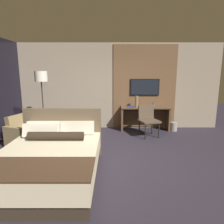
{
  "coord_description": "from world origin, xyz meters",
  "views": [
    {
      "loc": [
        0.04,
        -4.07,
        1.88
      ],
      "look_at": [
        0.02,
        0.8,
        0.9
      ],
      "focal_mm": 32.0,
      "sensor_mm": 36.0,
      "label": 1
    }
  ],
  "objects_px": {
    "tv": "(145,87)",
    "vase_short": "(154,104)",
    "bed": "(51,160)",
    "vase_tall": "(137,101)",
    "desk": "(145,114)",
    "book": "(131,107)",
    "armchair_by_window": "(28,135)",
    "floor_lamp": "(42,82)",
    "waste_bin": "(174,127)",
    "desk_chair": "(148,118)"
  },
  "relations": [
    {
      "from": "floor_lamp",
      "to": "tv",
      "type": "bearing_deg",
      "value": 18.88
    },
    {
      "from": "desk",
      "to": "vase_tall",
      "type": "bearing_deg",
      "value": -170.0
    },
    {
      "from": "desk",
      "to": "tv",
      "type": "xyz_separation_m",
      "value": [
        0.0,
        0.2,
        0.88
      ]
    },
    {
      "from": "desk_chair",
      "to": "vase_short",
      "type": "xyz_separation_m",
      "value": [
        0.3,
        0.7,
        0.3
      ]
    },
    {
      "from": "floor_lamp",
      "to": "armchair_by_window",
      "type": "bearing_deg",
      "value": -114.58
    },
    {
      "from": "desk_chair",
      "to": "desk",
      "type": "bearing_deg",
      "value": 71.3
    },
    {
      "from": "desk_chair",
      "to": "waste_bin",
      "type": "height_order",
      "value": "desk_chair"
    },
    {
      "from": "bed",
      "to": "desk_chair",
      "type": "height_order",
      "value": "bed"
    },
    {
      "from": "vase_tall",
      "to": "waste_bin",
      "type": "relative_size",
      "value": 1.28
    },
    {
      "from": "desk_chair",
      "to": "floor_lamp",
      "type": "bearing_deg",
      "value": 166.68
    },
    {
      "from": "waste_bin",
      "to": "bed",
      "type": "bearing_deg",
      "value": -137.15
    },
    {
      "from": "bed",
      "to": "vase_tall",
      "type": "relative_size",
      "value": 6.09
    },
    {
      "from": "floor_lamp",
      "to": "desk_chair",
      "type": "bearing_deg",
      "value": 3.68
    },
    {
      "from": "tv",
      "to": "vase_short",
      "type": "height_order",
      "value": "tv"
    },
    {
      "from": "desk",
      "to": "desk_chair",
      "type": "xyz_separation_m",
      "value": [
        -0.02,
        -0.64,
        0.04
      ]
    },
    {
      "from": "desk_chair",
      "to": "vase_short",
      "type": "distance_m",
      "value": 0.81
    },
    {
      "from": "bed",
      "to": "book",
      "type": "height_order",
      "value": "bed"
    },
    {
      "from": "armchair_by_window",
      "to": "vase_tall",
      "type": "relative_size",
      "value": 2.84
    },
    {
      "from": "bed",
      "to": "book",
      "type": "relative_size",
      "value": 8.88
    },
    {
      "from": "tv",
      "to": "vase_short",
      "type": "bearing_deg",
      "value": -27.51
    },
    {
      "from": "vase_short",
      "to": "armchair_by_window",
      "type": "bearing_deg",
      "value": -157.54
    },
    {
      "from": "tv",
      "to": "waste_bin",
      "type": "distance_m",
      "value": 1.59
    },
    {
      "from": "desk",
      "to": "book",
      "type": "bearing_deg",
      "value": -169.79
    },
    {
      "from": "floor_lamp",
      "to": "vase_short",
      "type": "height_order",
      "value": "floor_lamp"
    },
    {
      "from": "desk_chair",
      "to": "armchair_by_window",
      "type": "height_order",
      "value": "desk_chair"
    },
    {
      "from": "bed",
      "to": "book",
      "type": "distance_m",
      "value": 3.44
    },
    {
      "from": "desk",
      "to": "waste_bin",
      "type": "bearing_deg",
      "value": -8.92
    },
    {
      "from": "vase_tall",
      "to": "bed",
      "type": "bearing_deg",
      "value": -122.56
    },
    {
      "from": "vase_short",
      "to": "waste_bin",
      "type": "bearing_deg",
      "value": -17.19
    },
    {
      "from": "vase_tall",
      "to": "book",
      "type": "height_order",
      "value": "vase_tall"
    },
    {
      "from": "bed",
      "to": "vase_short",
      "type": "distance_m",
      "value": 3.99
    },
    {
      "from": "armchair_by_window",
      "to": "vase_tall",
      "type": "height_order",
      "value": "vase_tall"
    },
    {
      "from": "desk",
      "to": "waste_bin",
      "type": "xyz_separation_m",
      "value": [
        0.92,
        -0.15,
        -0.37
      ]
    },
    {
      "from": "desk",
      "to": "tv",
      "type": "bearing_deg",
      "value": 90.0
    },
    {
      "from": "armchair_by_window",
      "to": "book",
      "type": "relative_size",
      "value": 4.14
    },
    {
      "from": "desk",
      "to": "vase_tall",
      "type": "height_order",
      "value": "vase_tall"
    },
    {
      "from": "floor_lamp",
      "to": "book",
      "type": "bearing_deg",
      "value": 16.37
    },
    {
      "from": "desk",
      "to": "book",
      "type": "distance_m",
      "value": 0.56
    },
    {
      "from": "bed",
      "to": "floor_lamp",
      "type": "relative_size",
      "value": 1.15
    },
    {
      "from": "tv",
      "to": "bed",
      "type": "bearing_deg",
      "value": -124.11
    },
    {
      "from": "tv",
      "to": "waste_bin",
      "type": "xyz_separation_m",
      "value": [
        0.92,
        -0.35,
        -1.25
      ]
    },
    {
      "from": "armchair_by_window",
      "to": "floor_lamp",
      "type": "bearing_deg",
      "value": -5.51
    },
    {
      "from": "desk",
      "to": "desk_chair",
      "type": "distance_m",
      "value": 0.64
    },
    {
      "from": "bed",
      "to": "vase_tall",
      "type": "xyz_separation_m",
      "value": [
        1.91,
        2.99,
        0.62
      ]
    },
    {
      "from": "vase_tall",
      "to": "waste_bin",
      "type": "bearing_deg",
      "value": -4.47
    },
    {
      "from": "vase_tall",
      "to": "vase_short",
      "type": "bearing_deg",
      "value": 10.45
    },
    {
      "from": "vase_short",
      "to": "bed",
      "type": "bearing_deg",
      "value": -128.67
    },
    {
      "from": "tv",
      "to": "floor_lamp",
      "type": "distance_m",
      "value": 3.21
    },
    {
      "from": "bed",
      "to": "tv",
      "type": "height_order",
      "value": "tv"
    },
    {
      "from": "tv",
      "to": "floor_lamp",
      "type": "height_order",
      "value": "floor_lamp"
    }
  ]
}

